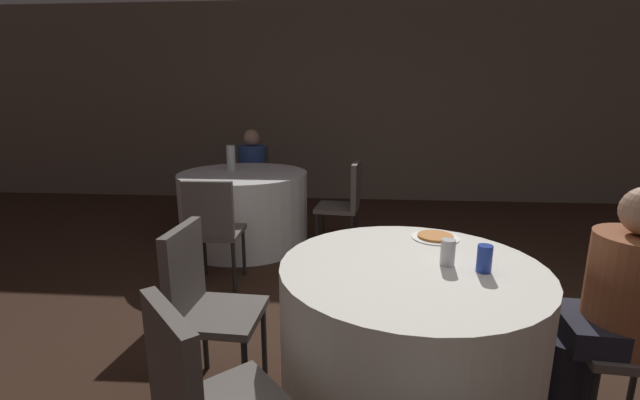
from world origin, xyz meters
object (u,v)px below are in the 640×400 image
Objects in this scene: person_floral_shirt at (613,312)px; person_blue_shirt at (252,175)px; chair_far_south at (213,224)px; chair_far_east at (347,198)px; soda_can_silver at (448,252)px; pizza_plate_near at (435,237)px; table_far at (244,209)px; bottle_far at (231,158)px; table_near at (408,339)px; chair_far_north at (254,175)px; chair_near_southwest at (203,400)px; chair_near_west at (202,296)px; soda_can_blue at (484,259)px.

person_blue_shirt is at bearing 40.64° from person_floral_shirt.
chair_far_south is at bearing 63.75° from person_floral_shirt.
chair_far_east is 2.26m from soda_can_silver.
pizza_plate_near is (1.54, -0.87, 0.23)m from chair_far_south.
table_far is 4.96× the size of bottle_far.
chair_far_east is 0.80× the size of person_blue_shirt.
person_floral_shirt reaches higher than pizza_plate_near.
pizza_plate_near is 0.39m from soda_can_silver.
table_near is 0.93× the size of table_far.
chair_far_south is at bearing 86.83° from chair_far_north.
soda_can_silver is at bearing 85.20° from chair_near_southwest.
chair_near_west is 0.77× the size of person_floral_shirt.
bottle_far is (-0.52, 2.40, 0.35)m from chair_near_west.
chair_near_west is 1.00× the size of chair_near_southwest.
chair_near_west is at bearing 178.15° from soda_can_silver.
person_blue_shirt is at bearing 120.92° from pizza_plate_near.
table_far is at bearing 47.98° from person_floral_shirt.
chair_far_north is 3.78m from soda_can_silver.
bottle_far reaches higher than chair_near_southwest.
person_floral_shirt is (2.25, -2.40, 0.22)m from table_far.
soda_can_blue is (-0.56, 0.02, 0.22)m from person_floral_shirt.
chair_far_south is 1.00× the size of chair_far_north.
chair_near_southwest is 3.50× the size of pizza_plate_near.
chair_far_east is 1.00× the size of chair_far_north.
person_floral_shirt is at bearing 89.15° from chair_near_west.
soda_can_silver is at bearing 87.63° from person_floral_shirt.
person_blue_shirt reaches higher than pizza_plate_near.
chair_far_south is 0.77× the size of person_floral_shirt.
person_blue_shirt reaches higher than bottle_far.
chair_far_east is 1.68m from chair_far_north.
table_far is 1.45× the size of chair_far_north.
bottle_far reaches higher than soda_can_silver.
bottle_far is (-2.40, 2.53, 0.29)m from person_floral_shirt.
table_near is 1.36× the size of chair_near_west.
table_far is 1.45× the size of chair_far_east.
person_floral_shirt reaches higher than bottle_far.
person_floral_shirt is at bearing -145.19° from chair_far_east.
chair_far_east reaches higher than soda_can_silver.
chair_far_south is 7.33× the size of soda_can_blue.
person_blue_shirt is 4.26× the size of bottle_far.
chair_far_north is 3.90m from soda_can_blue.
chair_near_southwest is 2.92m from chair_far_east.
table_near is at bearing -164.25° from chair_far_east.
chair_near_southwest is at bearing 93.20° from person_blue_shirt.
person_floral_shirt is 1.04× the size of person_blue_shirt.
soda_can_silver is (-0.02, -0.38, 0.05)m from pizza_plate_near.
person_blue_shirt reaches higher than chair_far_north.
chair_near_southwest is 1.45m from pizza_plate_near.
soda_can_silver is (1.52, -1.25, 0.28)m from chair_far_south.
chair_far_north is (-0.17, 2.11, 0.00)m from chair_far_south.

